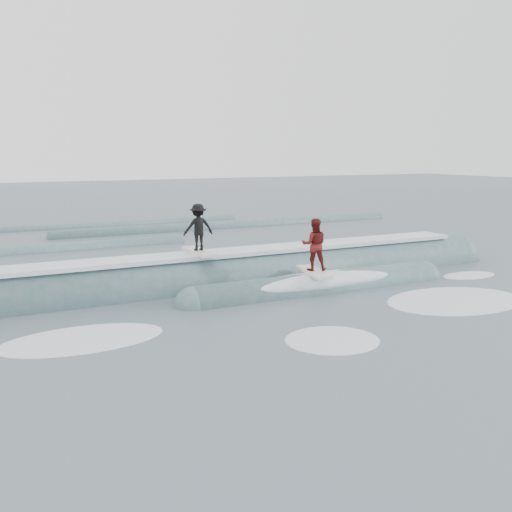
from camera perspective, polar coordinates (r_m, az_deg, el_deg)
name	(u,v)px	position (r m, az deg, el deg)	size (l,w,h in m)	color
ground	(307,312)	(16.57, 5.09, -5.56)	(160.00, 160.00, 0.00)	#3A4956
breaking_wave	(256,282)	(19.99, -0.01, -2.63)	(22.22, 3.88, 2.21)	#3B6063
surfer_black	(198,230)	(19.20, -5.80, 2.63)	(1.04, 2.01, 1.67)	silver
surfer_red	(314,247)	(18.75, 5.84, 0.87)	(1.04, 2.07, 1.82)	white
whitewater	(309,317)	(16.04, 5.31, -6.10)	(17.02, 5.43, 0.10)	white
far_swells	(115,236)	(32.27, -13.90, 1.98)	(37.90, 8.65, 0.80)	#3B6063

